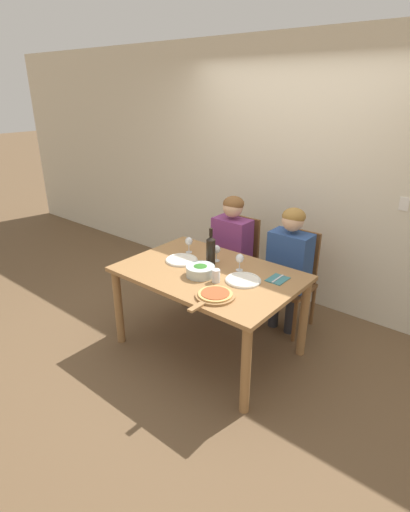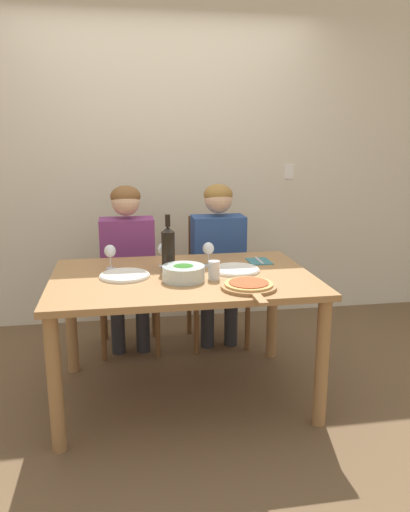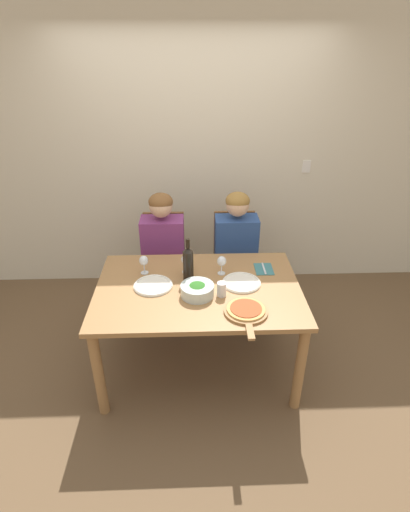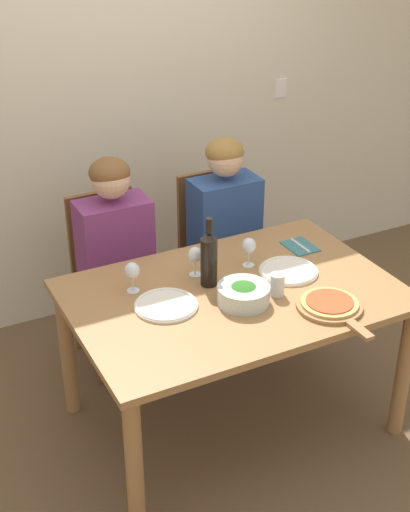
# 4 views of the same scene
# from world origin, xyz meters

# --- Properties ---
(ground_plane) EXTENTS (40.00, 40.00, 0.00)m
(ground_plane) POSITION_xyz_m (0.00, 0.00, 0.00)
(ground_plane) COLOR brown
(back_wall) EXTENTS (10.00, 0.06, 2.70)m
(back_wall) POSITION_xyz_m (0.00, 1.40, 1.35)
(back_wall) COLOR beige
(back_wall) RESTS_ON ground
(dining_table) EXTENTS (1.50, 1.01, 0.76)m
(dining_table) POSITION_xyz_m (0.00, 0.00, 0.66)
(dining_table) COLOR #9E7042
(dining_table) RESTS_ON ground
(chair_left) EXTENTS (0.42, 0.42, 0.95)m
(chair_left) POSITION_xyz_m (-0.30, 0.85, 0.50)
(chair_left) COLOR brown
(chair_left) RESTS_ON ground
(chair_right) EXTENTS (0.42, 0.42, 0.95)m
(chair_right) POSITION_xyz_m (0.36, 0.85, 0.50)
(chair_right) COLOR brown
(chair_right) RESTS_ON ground
(person_woman) EXTENTS (0.47, 0.51, 1.21)m
(person_woman) POSITION_xyz_m (-0.30, 0.73, 0.73)
(person_woman) COLOR #28282D
(person_woman) RESTS_ON ground
(person_man) EXTENTS (0.47, 0.51, 1.21)m
(person_man) POSITION_xyz_m (0.36, 0.73, 0.73)
(person_man) COLOR #28282D
(person_man) RESTS_ON ground
(wine_bottle) EXTENTS (0.08, 0.08, 0.34)m
(wine_bottle) POSITION_xyz_m (-0.07, 0.11, 0.90)
(wine_bottle) COLOR black
(wine_bottle) RESTS_ON dining_table
(broccoli_bowl) EXTENTS (0.24, 0.24, 0.09)m
(broccoli_bowl) POSITION_xyz_m (-0.01, -0.10, 0.81)
(broccoli_bowl) COLOR silver
(broccoli_bowl) RESTS_ON dining_table
(dinner_plate_left) EXTENTS (0.29, 0.29, 0.02)m
(dinner_plate_left) POSITION_xyz_m (-0.33, 0.02, 0.77)
(dinner_plate_left) COLOR silver
(dinner_plate_left) RESTS_ON dining_table
(dinner_plate_right) EXTENTS (0.29, 0.29, 0.02)m
(dinner_plate_right) POSITION_xyz_m (0.32, 0.04, 0.77)
(dinner_plate_right) COLOR silver
(dinner_plate_right) RESTS_ON dining_table
(pizza_on_board) EXTENTS (0.30, 0.44, 0.04)m
(pizza_on_board) POSITION_xyz_m (0.31, -0.32, 0.78)
(pizza_on_board) COLOR #9E7042
(pizza_on_board) RESTS_ON dining_table
(wine_glass_left) EXTENTS (0.07, 0.07, 0.15)m
(wine_glass_left) POSITION_xyz_m (-0.41, 0.21, 0.87)
(wine_glass_left) COLOR silver
(wine_glass_left) RESTS_ON dining_table
(wine_glass_right) EXTENTS (0.07, 0.07, 0.15)m
(wine_glass_right) POSITION_xyz_m (0.18, 0.18, 0.87)
(wine_glass_right) COLOR silver
(wine_glass_right) RESTS_ON dining_table
(wine_glass_centre) EXTENTS (0.07, 0.07, 0.15)m
(wine_glass_centre) POSITION_xyz_m (-0.09, 0.22, 0.87)
(wine_glass_centre) COLOR silver
(wine_glass_centre) RESTS_ON dining_table
(water_tumbler) EXTENTS (0.07, 0.07, 0.11)m
(water_tumbler) POSITION_xyz_m (0.16, -0.11, 0.82)
(water_tumbler) COLOR silver
(water_tumbler) RESTS_ON dining_table
(fork_on_napkin) EXTENTS (0.14, 0.18, 0.01)m
(fork_on_napkin) POSITION_xyz_m (0.52, 0.23, 0.77)
(fork_on_napkin) COLOR #387075
(fork_on_napkin) RESTS_ON dining_table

